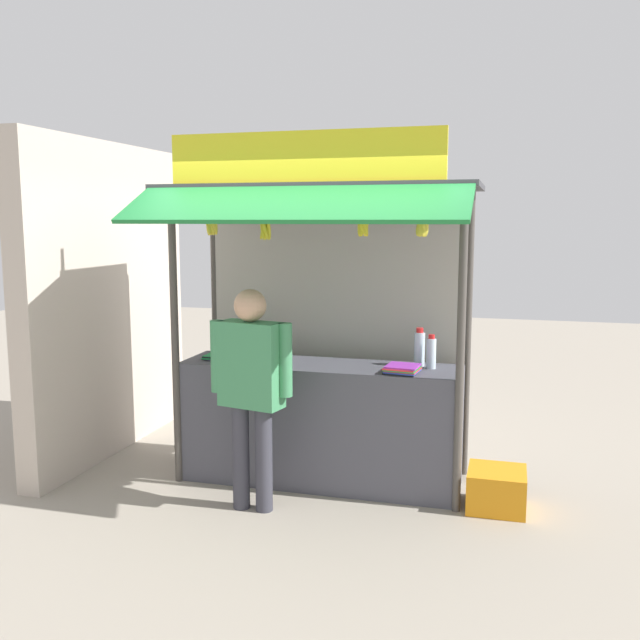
{
  "coord_description": "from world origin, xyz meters",
  "views": [
    {
      "loc": [
        1.43,
        -5.14,
        2.08
      ],
      "look_at": [
        0.0,
        0.0,
        1.31
      ],
      "focal_mm": 38.96,
      "sensor_mm": 36.0,
      "label": 1
    }
  ],
  "objects_px": {
    "water_bottle_front_left": "(419,348)",
    "plastic_crate": "(497,489)",
    "magazine_stack_right": "(402,369)",
    "water_bottle_mid_right": "(431,353)",
    "banana_bunch_inner_right": "(363,227)",
    "banana_bunch_rightmost": "(422,227)",
    "water_bottle_rear_center": "(243,340)",
    "banana_bunch_inner_left": "(212,225)",
    "banana_bunch_leftmost": "(265,228)",
    "water_bottle_mid_left": "(279,342)",
    "magazine_stack_left": "(218,356)",
    "vendor_person": "(251,379)",
    "water_bottle_back_right": "(284,347)"
  },
  "relations": [
    {
      "from": "water_bottle_front_left",
      "to": "plastic_crate",
      "type": "relative_size",
      "value": 0.72
    },
    {
      "from": "banana_bunch_leftmost",
      "to": "water_bottle_mid_left",
      "type": "bearing_deg",
      "value": 100.21
    },
    {
      "from": "banana_bunch_rightmost",
      "to": "vendor_person",
      "type": "distance_m",
      "value": 1.59
    },
    {
      "from": "banana_bunch_rightmost",
      "to": "banana_bunch_inner_right",
      "type": "height_order",
      "value": "same"
    },
    {
      "from": "water_bottle_front_left",
      "to": "water_bottle_rear_center",
      "type": "bearing_deg",
      "value": -179.86
    },
    {
      "from": "water_bottle_front_left",
      "to": "plastic_crate",
      "type": "distance_m",
      "value": 1.18
    },
    {
      "from": "water_bottle_mid_right",
      "to": "magazine_stack_right",
      "type": "bearing_deg",
      "value": -130.93
    },
    {
      "from": "water_bottle_mid_left",
      "to": "plastic_crate",
      "type": "bearing_deg",
      "value": -12.27
    },
    {
      "from": "banana_bunch_inner_right",
      "to": "plastic_crate",
      "type": "xyz_separation_m",
      "value": [
        0.96,
        0.22,
        -1.89
      ]
    },
    {
      "from": "water_bottle_back_right",
      "to": "plastic_crate",
      "type": "relative_size",
      "value": 0.63
    },
    {
      "from": "banana_bunch_inner_right",
      "to": "vendor_person",
      "type": "bearing_deg",
      "value": -160.67
    },
    {
      "from": "water_bottle_front_left",
      "to": "plastic_crate",
      "type": "xyz_separation_m",
      "value": [
        0.62,
        -0.31,
        -0.95
      ]
    },
    {
      "from": "water_bottle_mid_right",
      "to": "banana_bunch_rightmost",
      "type": "xyz_separation_m",
      "value": [
        -0.03,
        -0.46,
        0.95
      ]
    },
    {
      "from": "vendor_person",
      "to": "banana_bunch_leftmost",
      "type": "bearing_deg",
      "value": 96.96
    },
    {
      "from": "water_bottle_mid_right",
      "to": "banana_bunch_rightmost",
      "type": "height_order",
      "value": "banana_bunch_rightmost"
    },
    {
      "from": "banana_bunch_leftmost",
      "to": "plastic_crate",
      "type": "bearing_deg",
      "value": 7.53
    },
    {
      "from": "water_bottle_mid_right",
      "to": "magazine_stack_right",
      "type": "height_order",
      "value": "water_bottle_mid_right"
    },
    {
      "from": "water_bottle_front_left",
      "to": "magazine_stack_left",
      "type": "height_order",
      "value": "water_bottle_front_left"
    },
    {
      "from": "magazine_stack_left",
      "to": "banana_bunch_leftmost",
      "type": "xyz_separation_m",
      "value": [
        0.56,
        -0.39,
        1.05
      ]
    },
    {
      "from": "magazine_stack_left",
      "to": "plastic_crate",
      "type": "height_order",
      "value": "magazine_stack_left"
    },
    {
      "from": "water_bottle_mid_right",
      "to": "banana_bunch_inner_left",
      "type": "bearing_deg",
      "value": -163.73
    },
    {
      "from": "banana_bunch_rightmost",
      "to": "banana_bunch_leftmost",
      "type": "xyz_separation_m",
      "value": [
        -1.13,
        -0.0,
        -0.01
      ]
    },
    {
      "from": "water_bottle_mid_right",
      "to": "plastic_crate",
      "type": "distance_m",
      "value": 1.1
    },
    {
      "from": "water_bottle_front_left",
      "to": "magazine_stack_right",
      "type": "xyz_separation_m",
      "value": [
        -0.09,
        -0.29,
        -0.11
      ]
    },
    {
      "from": "water_bottle_front_left",
      "to": "water_bottle_rear_center",
      "type": "height_order",
      "value": "water_bottle_front_left"
    },
    {
      "from": "banana_bunch_inner_left",
      "to": "water_bottle_front_left",
      "type": "bearing_deg",
      "value": 19.69
    },
    {
      "from": "water_bottle_mid_right",
      "to": "banana_bunch_inner_right",
      "type": "height_order",
      "value": "banana_bunch_inner_right"
    },
    {
      "from": "water_bottle_back_right",
      "to": "plastic_crate",
      "type": "height_order",
      "value": "water_bottle_back_right"
    },
    {
      "from": "water_bottle_back_right",
      "to": "banana_bunch_inner_right",
      "type": "bearing_deg",
      "value": -29.6
    },
    {
      "from": "banana_bunch_rightmost",
      "to": "banana_bunch_inner_left",
      "type": "bearing_deg",
      "value": -179.92
    },
    {
      "from": "water_bottle_mid_left",
      "to": "banana_bunch_rightmost",
      "type": "distance_m",
      "value": 1.68
    },
    {
      "from": "banana_bunch_inner_right",
      "to": "water_bottle_mid_right",
      "type": "bearing_deg",
      "value": 46.36
    },
    {
      "from": "magazine_stack_right",
      "to": "plastic_crate",
      "type": "relative_size",
      "value": 0.66
    },
    {
      "from": "water_bottle_rear_center",
      "to": "water_bottle_mid_left",
      "type": "height_order",
      "value": "water_bottle_rear_center"
    },
    {
      "from": "water_bottle_mid_left",
      "to": "banana_bunch_inner_left",
      "type": "relative_size",
      "value": 1.01
    },
    {
      "from": "water_bottle_mid_left",
      "to": "banana_bunch_inner_right",
      "type": "relative_size",
      "value": 1.0
    },
    {
      "from": "magazine_stack_left",
      "to": "banana_bunch_leftmost",
      "type": "bearing_deg",
      "value": -34.57
    },
    {
      "from": "banana_bunch_leftmost",
      "to": "vendor_person",
      "type": "relative_size",
      "value": 0.17
    },
    {
      "from": "water_bottle_front_left",
      "to": "magazine_stack_right",
      "type": "bearing_deg",
      "value": -107.33
    },
    {
      "from": "plastic_crate",
      "to": "banana_bunch_inner_right",
      "type": "bearing_deg",
      "value": -166.88
    },
    {
      "from": "water_bottle_back_right",
      "to": "banana_bunch_inner_right",
      "type": "relative_size",
      "value": 1.05
    },
    {
      "from": "magazine_stack_right",
      "to": "banana_bunch_leftmost",
      "type": "height_order",
      "value": "banana_bunch_leftmost"
    },
    {
      "from": "banana_bunch_rightmost",
      "to": "magazine_stack_right",
      "type": "bearing_deg",
      "value": 123.33
    },
    {
      "from": "water_bottle_back_right",
      "to": "banana_bunch_rightmost",
      "type": "distance_m",
      "value": 1.53
    },
    {
      "from": "water_bottle_back_right",
      "to": "water_bottle_front_left",
      "type": "xyz_separation_m",
      "value": [
        1.06,
        0.12,
        0.02
      ]
    },
    {
      "from": "water_bottle_back_right",
      "to": "banana_bunch_inner_right",
      "type": "distance_m",
      "value": 1.27
    },
    {
      "from": "water_bottle_rear_center",
      "to": "magazine_stack_left",
      "type": "xyz_separation_m",
      "value": [
        -0.17,
        -0.14,
        -0.12
      ]
    },
    {
      "from": "water_bottle_back_right",
      "to": "water_bottle_mid_left",
      "type": "bearing_deg",
      "value": 117.7
    },
    {
      "from": "water_bottle_rear_center",
      "to": "banana_bunch_inner_left",
      "type": "height_order",
      "value": "banana_bunch_inner_left"
    },
    {
      "from": "banana_bunch_inner_right",
      "to": "plastic_crate",
      "type": "relative_size",
      "value": 0.6
    }
  ]
}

